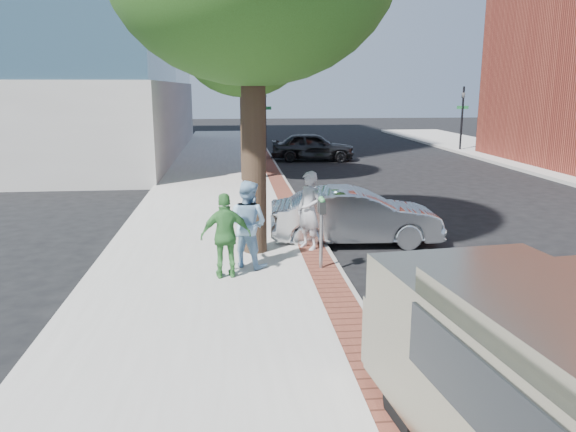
{
  "coord_description": "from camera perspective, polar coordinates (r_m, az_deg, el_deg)",
  "views": [
    {
      "loc": [
        -1.1,
        -10.22,
        3.73
      ],
      "look_at": [
        0.02,
        0.74,
        1.2
      ],
      "focal_mm": 35.0,
      "sensor_mm": 36.0,
      "label": 1
    }
  ],
  "objects": [
    {
      "name": "bg_car",
      "position": [
        29.44,
        2.54,
        7.07
      ],
      "size": [
        4.51,
        2.27,
        1.47
      ],
      "primitive_type": "imported",
      "rotation": [
        0.0,
        0.0,
        1.45
      ],
      "color": "black",
      "rests_on": "ground"
    },
    {
      "name": "person_green",
      "position": [
        10.76,
        -6.32,
        -2.0
      ],
      "size": [
        1.0,
        0.5,
        1.65
      ],
      "primitive_type": "imported",
      "rotation": [
        0.0,
        0.0,
        3.25
      ],
      "color": "#397F39",
      "rests_on": "sidewalk"
    },
    {
      "name": "signal_near",
      "position": [
        32.32,
        -2.33,
        10.28
      ],
      "size": [
        0.7,
        0.15,
        3.8
      ],
      "color": "black",
      "rests_on": "ground"
    },
    {
      "name": "parking_meter",
      "position": [
        11.16,
        3.42,
        -0.17
      ],
      "size": [
        0.12,
        0.32,
        1.47
      ],
      "color": "gray",
      "rests_on": "sidewalk"
    },
    {
      "name": "ground",
      "position": [
        10.94,
        0.29,
        -7.01
      ],
      "size": [
        120.0,
        120.0,
        0.0
      ],
      "primitive_type": "plane",
      "color": "black",
      "rests_on": "ground"
    },
    {
      "name": "office_base",
      "position": [
        34.39,
        -26.41,
        8.71
      ],
      "size": [
        18.2,
        22.2,
        4.0
      ],
      "primitive_type": "cube",
      "color": "gray",
      "rests_on": "ground"
    },
    {
      "name": "sidewalk",
      "position": [
        18.59,
        -6.96,
        1.48
      ],
      "size": [
        5.0,
        60.0,
        0.15
      ],
      "primitive_type": "cube",
      "color": "#9E9991",
      "rests_on": "ground"
    },
    {
      "name": "signal_far",
      "position": [
        35.01,
        17.29,
        9.92
      ],
      "size": [
        0.7,
        0.15,
        3.8
      ],
      "color": "black",
      "rests_on": "ground"
    },
    {
      "name": "person_officer",
      "position": [
        11.38,
        -4.12,
        -0.79
      ],
      "size": [
        1.09,
        1.04,
        1.77
      ],
      "primitive_type": "imported",
      "rotation": [
        0.0,
        0.0,
        2.55
      ],
      "color": "#8CB6D9",
      "rests_on": "sidewalk"
    },
    {
      "name": "brick_strip",
      "position": [
        18.66,
        -0.2,
        1.87
      ],
      "size": [
        0.6,
        60.0,
        0.01
      ],
      "primitive_type": "cube",
      "color": "brown",
      "rests_on": "sidewalk"
    },
    {
      "name": "sedan_silver",
      "position": [
        13.71,
        6.83,
        -0.04
      ],
      "size": [
        4.18,
        1.68,
        1.35
      ],
      "primitive_type": "imported",
      "rotation": [
        0.0,
        0.0,
        1.51
      ],
      "color": "#AFB3B7",
      "rests_on": "ground"
    },
    {
      "name": "person_gray",
      "position": [
        12.59,
        2.16,
        0.56
      ],
      "size": [
        0.72,
        0.77,
        1.77
      ],
      "primitive_type": "imported",
      "rotation": [
        0.0,
        0.0,
        -0.95
      ],
      "color": "#A6A6AA",
      "rests_on": "sidewalk"
    },
    {
      "name": "curb",
      "position": [
        18.71,
        0.87,
        1.65
      ],
      "size": [
        0.1,
        60.0,
        0.15
      ],
      "primitive_type": "cube",
      "color": "gray",
      "rests_on": "ground"
    },
    {
      "name": "tree_far",
      "position": [
        22.29,
        -4.48,
        16.91
      ],
      "size": [
        4.8,
        4.8,
        7.14
      ],
      "color": "black",
      "rests_on": "sidewalk"
    }
  ]
}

